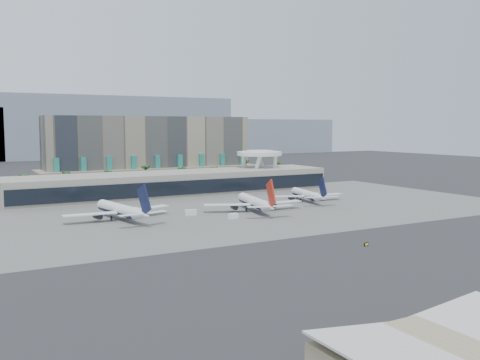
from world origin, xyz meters
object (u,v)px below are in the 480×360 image
airliner_left (121,210)px  airliner_centre (255,202)px  taxiway_sign (366,244)px  airliner_right (307,194)px  service_vehicle_a (191,213)px  service_vehicle_b (233,216)px

airliner_left → airliner_centre: (55.40, -7.49, -0.03)m
airliner_left → taxiway_sign: airliner_left is taller
airliner_right → service_vehicle_a: size_ratio=8.32×
airliner_right → service_vehicle_b: 58.44m
airliner_centre → taxiway_sign: bearing=-82.0°
service_vehicle_a → taxiway_sign: 79.98m
airliner_left → airliner_right: size_ratio=1.15×
airliner_centre → taxiway_sign: size_ratio=18.90×
service_vehicle_a → taxiway_sign: (23.62, -76.41, -0.61)m
service_vehicle_b → taxiway_sign: 62.71m
airliner_centre → airliner_left: bearing=-176.4°
airliner_centre → taxiway_sign: (-4.23, -72.61, -3.37)m
service_vehicle_a → taxiway_sign: bearing=-62.9°
airliner_centre → taxiway_sign: airliner_centre is taller
airliner_left → service_vehicle_b: 43.38m
airliner_right → service_vehicle_b: bearing=-143.5°
airliner_right → airliner_centre: bearing=-148.4°
airliner_left → service_vehicle_a: bearing=-17.0°
airliner_centre → airliner_right: (36.79, 13.24, -0.47)m
service_vehicle_b → taxiway_sign: (12.07, -61.53, -0.43)m
service_vehicle_a → service_vehicle_b: bearing=-42.2°
airliner_centre → taxiway_sign: 72.81m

